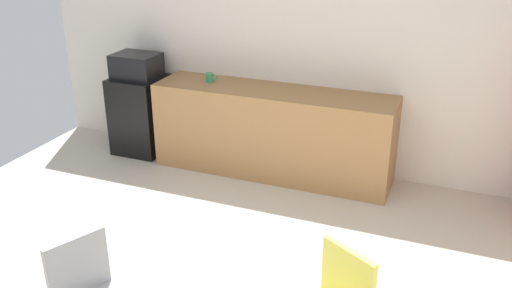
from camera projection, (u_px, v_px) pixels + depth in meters
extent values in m
cube|color=silver|center=(308.00, 45.00, 5.51)|extent=(6.00, 0.10, 2.60)
cube|color=#9E7042|center=(273.00, 132.00, 5.62)|extent=(2.46, 0.60, 0.90)
cube|color=black|center=(141.00, 114.00, 6.17)|extent=(0.54, 0.54, 0.87)
cube|color=black|center=(137.00, 66.00, 5.94)|extent=(0.48, 0.38, 0.26)
cube|color=#D8CC4C|center=(348.00, 278.00, 3.09)|extent=(0.35, 0.23, 0.38)
cube|color=gray|center=(78.00, 265.00, 3.20)|extent=(0.20, 0.36, 0.38)
cylinder|color=#338C59|center=(210.00, 78.00, 5.69)|extent=(0.08, 0.08, 0.09)
torus|color=#338C59|center=(215.00, 78.00, 5.67)|extent=(0.06, 0.01, 0.06)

